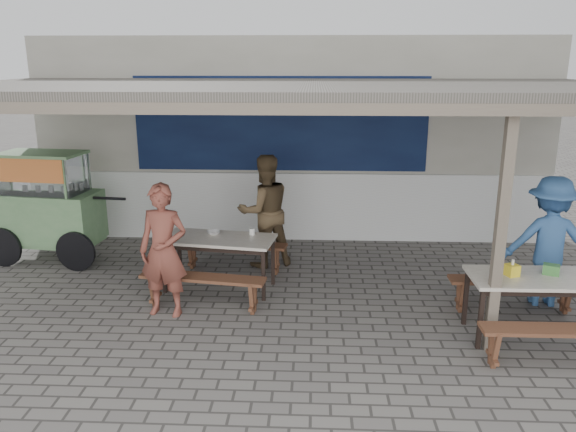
% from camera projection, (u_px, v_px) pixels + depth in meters
% --- Properties ---
extents(ground, '(60.00, 60.00, 0.00)m').
position_uv_depth(ground, '(283.00, 309.00, 7.25)').
color(ground, '#65615C').
rests_on(ground, ground).
extents(back_wall, '(9.00, 1.28, 3.50)m').
position_uv_depth(back_wall, '(293.00, 139.00, 10.22)').
color(back_wall, '#B6B0A3').
rests_on(back_wall, ground).
extents(warung_roof, '(9.00, 4.21, 2.81)m').
position_uv_depth(warung_roof, '(287.00, 91.00, 7.38)').
color(warung_roof, '#59534C').
rests_on(warung_roof, ground).
extents(table_left, '(1.61, 0.91, 0.75)m').
position_uv_depth(table_left, '(219.00, 243.00, 7.75)').
color(table_left, beige).
rests_on(table_left, ground).
extents(bench_left_street, '(1.65, 0.51, 0.45)m').
position_uv_depth(bench_left_street, '(203.00, 284.00, 7.18)').
color(bench_left_street, brown).
rests_on(bench_left_street, ground).
extents(bench_left_wall, '(1.65, 0.51, 0.45)m').
position_uv_depth(bench_left_wall, '(233.00, 249.00, 8.49)').
color(bench_left_wall, brown).
rests_on(bench_left_wall, ground).
extents(table_right, '(1.53, 0.73, 0.75)m').
position_uv_depth(table_right, '(538.00, 283.00, 6.36)').
color(table_right, beige).
rests_on(table_right, ground).
extents(bench_right_street, '(1.62, 0.29, 0.45)m').
position_uv_depth(bench_right_street, '(559.00, 338.00, 5.80)').
color(bench_right_street, brown).
rests_on(bench_right_street, ground).
extents(bench_right_wall, '(1.62, 0.29, 0.45)m').
position_uv_depth(bench_right_wall, '(514.00, 287.00, 7.09)').
color(bench_right_wall, brown).
rests_on(bench_right_wall, ground).
extents(vendor_cart, '(2.24, 1.03, 1.74)m').
position_uv_depth(vendor_cart, '(48.00, 203.00, 8.81)').
color(vendor_cart, '#709966').
rests_on(vendor_cart, ground).
extents(patron_street_side, '(0.66, 0.48, 1.68)m').
position_uv_depth(patron_street_side, '(164.00, 251.00, 6.92)').
color(patron_street_side, brown).
rests_on(patron_street_side, ground).
extents(patron_wall_side, '(1.04, 0.94, 1.75)m').
position_uv_depth(patron_wall_side, '(265.00, 211.00, 8.60)').
color(patron_wall_side, brown).
rests_on(patron_wall_side, ground).
extents(patron_right_table, '(1.17, 0.77, 1.71)m').
position_uv_depth(patron_right_table, '(549.00, 242.00, 7.22)').
color(patron_right_table, '#36619D').
rests_on(patron_right_table, ground).
extents(tissue_box, '(0.17, 0.17, 0.13)m').
position_uv_depth(tissue_box, '(512.00, 270.00, 6.35)').
color(tissue_box, yellow).
rests_on(tissue_box, table_right).
extents(donation_box, '(0.21, 0.18, 0.12)m').
position_uv_depth(donation_box, '(551.00, 270.00, 6.39)').
color(donation_box, '#3B7935').
rests_on(donation_box, table_right).
extents(condiment_jar, '(0.08, 0.08, 0.09)m').
position_uv_depth(condiment_jar, '(252.00, 232.00, 7.84)').
color(condiment_jar, white).
rests_on(condiment_jar, table_left).
extents(condiment_bowl, '(0.23, 0.23, 0.04)m').
position_uv_depth(condiment_bowl, '(213.00, 233.00, 7.87)').
color(condiment_bowl, white).
rests_on(condiment_bowl, table_left).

